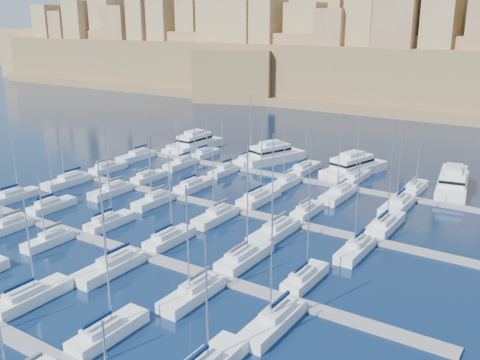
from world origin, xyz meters
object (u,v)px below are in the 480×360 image
Objects in this scene: motor_yacht_a at (196,143)px; motor_yacht_d at (453,182)px; motor_yacht_b at (272,155)px; sailboat_4 at (108,332)px; motor_yacht_c at (353,167)px.

motor_yacht_d is (60.81, 0.66, -0.00)m from motor_yacht_a.
motor_yacht_d is (39.01, 0.68, -0.00)m from motor_yacht_b.
sailboat_4 reaches higher than motor_yacht_c.
motor_yacht_d is (19.76, 0.24, 0.00)m from motor_yacht_c.
sailboat_4 is 81.79m from motor_yacht_a.
sailboat_4 is at bearing -104.40° from motor_yacht_d.
sailboat_4 is 72.78m from motor_yacht_b.
motor_yacht_c is (19.26, 0.44, -0.00)m from motor_yacht_b.
sailboat_4 is 70.16m from motor_yacht_c.
motor_yacht_b is 0.92× the size of motor_yacht_d.
motor_yacht_c is at bearing 0.58° from motor_yacht_a.
sailboat_4 is 0.91× the size of motor_yacht_b.
sailboat_4 is 0.86× the size of motor_yacht_c.
motor_yacht_b is at bearing 106.73° from sailboat_4.
motor_yacht_d is at bearing 0.70° from motor_yacht_c.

